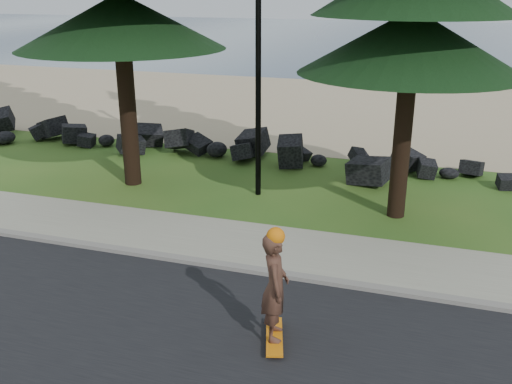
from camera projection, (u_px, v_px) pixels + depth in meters
The scene contains 9 objects.
ground at pixel (212, 245), 11.84m from camera, with size 160.00×160.00×0.00m, color #2A5A1C.
road at pixel (90, 379), 7.81m from camera, with size 160.00×7.00×0.02m, color black.
kerb at pixel (195, 262), 11.02m from camera, with size 160.00×0.20×0.10m, color gray.
sidewalk at pixel (216, 239), 12.01m from camera, with size 160.00×2.00×0.08m, color gray.
beach_sand at pixel (336, 108), 24.82m from camera, with size 160.00×15.00×0.01m, color tan.
ocean at pixel (400, 38), 57.50m from camera, with size 160.00×58.00×0.01m, color #324660.
seawall_boulders at pixel (282, 167), 16.85m from camera, with size 60.00×2.40×1.10m, color black, non-canonical shape.
lamp_post at pixel (258, 28), 13.29m from camera, with size 0.25×0.14×8.14m.
skateboarder at pixel (275, 287), 8.30m from camera, with size 0.56×1.03×1.87m.
Camera 1 is at (4.12, -9.96, 5.10)m, focal length 40.00 mm.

